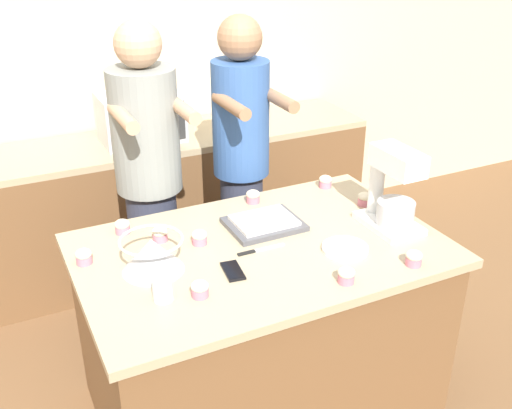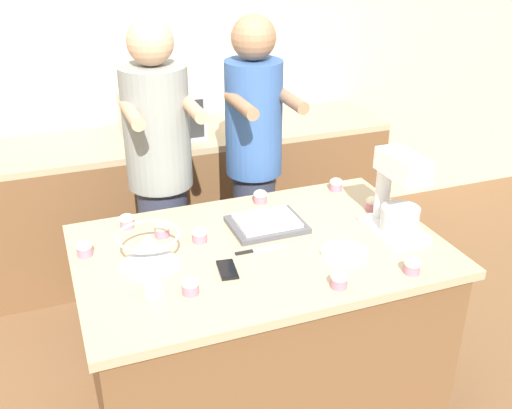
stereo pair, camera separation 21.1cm
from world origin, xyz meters
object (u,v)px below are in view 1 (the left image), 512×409
object	(u,v)px
stand_mixer	(392,193)
mixing_bowl	(152,253)
cupcake_2	(365,199)
cupcake_7	(122,226)
microwave_oven	(141,117)
knife	(258,250)
cupcake_6	(346,275)
cupcake_4	(199,237)
person_left	(150,185)
person_right	(242,167)
baking_tray	(264,223)
cupcake_9	(160,234)
cupcake_3	(414,258)
drinking_glass	(163,289)
cupcake_0	(200,289)
cell_phone	(233,271)
cupcake_8	(253,196)
small_plate	(345,249)
cupcake_5	(84,256)
cupcake_1	(325,181)

from	to	relation	value
stand_mixer	mixing_bowl	distance (m)	1.10
cupcake_2	cupcake_7	distance (m)	1.17
stand_mixer	microwave_oven	distance (m)	1.73
knife	cupcake_2	world-z (taller)	cupcake_2
stand_mixer	cupcake_2	xyz separation A→B (m)	(0.03, 0.24, -0.13)
knife	cupcake_6	size ratio (longest dim) A/B	3.21
cupcake_7	mixing_bowl	bearing A→B (deg)	-84.94
stand_mixer	microwave_oven	size ratio (longest dim) A/B	0.77
cupcake_4	mixing_bowl	bearing A→B (deg)	-154.80
cupcake_2	cupcake_4	xyz separation A→B (m)	(-0.87, -0.01, 0.00)
person_left	cupcake_6	world-z (taller)	person_left
person_right	cupcake_7	xyz separation A→B (m)	(-0.76, -0.36, -0.02)
microwave_oven	baking_tray	bearing A→B (deg)	-82.16
cupcake_9	cupcake_3	bearing A→B (deg)	-36.75
drinking_glass	cupcake_0	xyz separation A→B (m)	(0.13, -0.04, -0.01)
person_right	cupcake_0	xyz separation A→B (m)	(-0.62, -0.98, -0.02)
cell_phone	cupcake_8	distance (m)	0.65
drinking_glass	knife	world-z (taller)	drinking_glass
drinking_glass	small_plate	world-z (taller)	drinking_glass
cupcake_7	cupcake_8	world-z (taller)	same
cupcake_2	cupcake_9	distance (m)	1.02
mixing_bowl	cupcake_7	world-z (taller)	mixing_bowl
knife	cupcake_3	distance (m)	0.65
drinking_glass	cupcake_8	distance (m)	0.89
cupcake_8	microwave_oven	bearing A→B (deg)	102.93
cupcake_3	cupcake_7	size ratio (longest dim) A/B	1.00
person_right	drinking_glass	bearing A→B (deg)	-128.78
cupcake_3	cupcake_8	world-z (taller)	same
person_left	stand_mixer	world-z (taller)	person_left
cupcake_6	mixing_bowl	bearing A→B (deg)	147.16
cupcake_6	person_right	bearing A→B (deg)	86.09
stand_mixer	cupcake_8	bearing A→B (deg)	132.00
knife	cupcake_5	bearing A→B (deg)	162.06
mixing_bowl	cupcake_2	distance (m)	1.12
cupcake_0	cupcake_5	world-z (taller)	same
cupcake_0	cupcake_1	distance (m)	1.15
person_right	baking_tray	xyz separation A→B (m)	(-0.16, -0.59, -0.03)
cupcake_0	person_left	bearing A→B (deg)	83.83
microwave_oven	cupcake_6	xyz separation A→B (m)	(0.26, -1.89, -0.13)
cupcake_1	cupcake_3	size ratio (longest dim) A/B	1.00
person_right	stand_mixer	bearing A→B (deg)	-66.79
person_right	small_plate	size ratio (longest dim) A/B	8.76
stand_mixer	person_right	bearing A→B (deg)	113.21
cupcake_0	cupcake_2	world-z (taller)	same
mixing_bowl	cupcake_7	size ratio (longest dim) A/B	3.78
stand_mixer	cupcake_7	world-z (taller)	stand_mixer
cupcake_2	knife	bearing A→B (deg)	-165.49
baking_tray	microwave_oven	distance (m)	1.35
mixing_bowl	cupcake_1	distance (m)	1.12
stand_mixer	small_plate	xyz separation A→B (m)	(-0.30, -0.09, -0.16)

